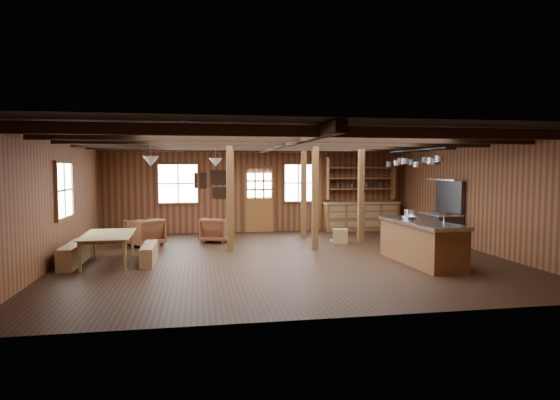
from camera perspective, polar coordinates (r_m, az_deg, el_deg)
The scene contains 22 objects.
room at distance 10.90m, azimuth 0.49°, elevation 0.24°, with size 10.04×9.04×2.84m.
ceiling_joists at distance 11.07m, azimuth 0.33°, elevation 6.93°, with size 9.80×8.82×0.18m.
timber_posts at distance 13.04m, azimuth 1.08°, elevation 0.86°, with size 3.95×2.35×2.80m.
back_door at distance 15.33m, azimuth -2.52°, elevation -0.62°, with size 1.02×0.08×2.15m.
window_back_left at distance 15.18m, azimuth -12.32°, elevation 1.96°, with size 1.32×0.06×1.32m.
window_back_right at distance 15.52m, azimuth 2.23°, elevation 2.09°, with size 1.02×0.06×1.32m.
window_left at distance 11.60m, azimuth -24.87°, elevation 1.09°, with size 0.14×1.24×1.32m.
notice_boards at distance 15.17m, azimuth -8.16°, elevation 2.16°, with size 1.08×0.03×0.90m.
back_counter at distance 15.91m, azimuth 9.83°, elevation -1.52°, with size 2.55×0.60×2.45m.
pendant_lamps at distance 11.70m, azimuth -11.35°, elevation 4.59°, with size 1.86×2.36×0.66m.
pot_rack at distance 12.22m, azimuth 16.15°, elevation 4.63°, with size 0.37×3.00×0.45m.
kitchen_island at distance 10.79m, azimuth 16.82°, elevation -4.90°, with size 1.02×2.54×1.20m.
step_stool at distance 13.15m, azimuth 7.34°, elevation -4.39°, with size 0.46×0.33×0.41m, color brown.
commercial_range at distance 13.75m, azimuth 18.93°, elevation -2.56°, with size 0.77×1.46×1.80m.
dining_table at distance 10.99m, azimuth -20.01°, elevation -5.60°, with size 1.87×1.04×0.66m, color olive.
bench_wall at distance 11.17m, azimuth -23.81°, elevation -6.06°, with size 0.31×1.68×0.46m, color brown.
bench_aisle at distance 10.90m, azimuth -15.66°, elevation -6.27°, with size 0.27×1.45×0.40m, color brown.
armchair_a at distance 13.05m, azimuth -16.16°, elevation -3.82°, with size 0.80×0.82×0.75m, color #5C311B.
armchair_b at distance 13.40m, azimuth -7.89°, elevation -3.61°, with size 0.74×0.77×0.70m, color brown.
armchair_c at distance 13.73m, azimuth -16.46°, elevation -3.69°, with size 0.68×0.70×0.63m, color #8F6141.
counter_pot at distance 11.34m, azimuth 15.76°, elevation -1.59°, with size 0.33×0.33×0.20m, color silver.
bowl at distance 11.01m, azimuth 15.42°, elevation -2.09°, with size 0.28×0.28×0.07m, color silver.
Camera 1 is at (-1.97, -10.70, 2.12)m, focal length 30.00 mm.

